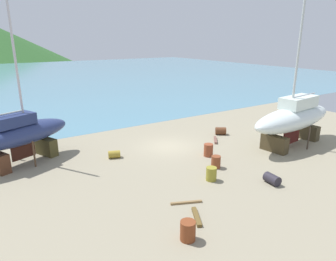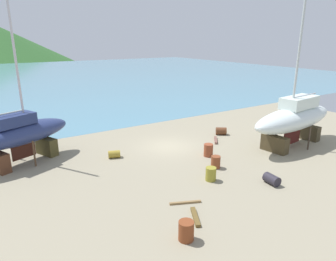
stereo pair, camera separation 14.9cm
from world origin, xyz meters
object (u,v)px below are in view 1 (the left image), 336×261
object	(u,v)px
sailboat_far_slipway	(21,135)
worker	(43,131)
barrel_rust_far	(272,179)
barrel_tipped_left	(114,154)
barrel_rust_near	(221,131)
barrel_blue_faded	(216,162)
sailboat_small_center	(294,118)
barrel_rust_mid	(188,231)
barrel_by_slipway	(208,150)
barrel_tar_black	(211,174)
barrel_tipped_center	(287,121)

from	to	relation	value
sailboat_far_slipway	worker	bearing A→B (deg)	39.24
barrel_rust_far	barrel_tipped_left	size ratio (longest dim) A/B	1.12
barrel_rust_near	barrel_blue_faded	size ratio (longest dim) A/B	1.13
sailboat_small_center	barrel_rust_mid	world-z (taller)	sailboat_small_center
worker	sailboat_far_slipway	bearing A→B (deg)	140.13
worker	barrel_rust_near	xyz separation A→B (m)	(13.77, -6.75, -0.58)
barrel_by_slipway	barrel_tipped_left	bearing A→B (deg)	149.98
barrel_rust_far	barrel_tar_black	distance (m)	3.59
sailboat_far_slipway	barrel_tipped_center	xyz separation A→B (m)	(23.77, -3.75, -1.74)
worker	barrel_rust_near	bearing A→B (deg)	-128.62
barrel_blue_faded	barrel_tar_black	size ratio (longest dim) A/B	0.97
sailboat_far_slipway	barrel_rust_mid	xyz separation A→B (m)	(4.51, -13.00, -1.61)
sailboat_far_slipway	barrel_rust_far	world-z (taller)	sailboat_far_slipway
sailboat_small_center	barrel_tar_black	xyz separation A→B (m)	(-9.76, -1.44, -1.85)
barrel_tipped_center	barrel_by_slipway	xyz separation A→B (m)	(-12.20, -2.27, 0.15)
worker	barrel_rust_near	size ratio (longest dim) A/B	1.91
sailboat_small_center	barrel_tipped_center	world-z (taller)	sailboat_small_center
worker	barrel_tipped_center	xyz separation A→B (m)	(21.62, -7.90, -0.61)
sailboat_far_slipway	barrel_tar_black	size ratio (longest dim) A/B	12.76
sailboat_far_slipway	barrel_tipped_left	world-z (taller)	sailboat_far_slipway
sailboat_far_slipway	worker	distance (m)	4.80
barrel_rust_near	barrel_blue_faded	bearing A→B (deg)	-134.92
barrel_rust_far	sailboat_small_center	bearing A→B (deg)	28.16
sailboat_small_center	barrel_rust_near	xyz separation A→B (m)	(-2.96, 5.14, -1.94)
worker	barrel_tipped_left	world-z (taller)	worker
barrel_rust_mid	barrel_blue_faded	bearing A→B (deg)	39.81
sailboat_small_center	barrel_tar_black	size ratio (longest dim) A/B	17.95
barrel_tipped_left	barrel_tipped_center	bearing A→B (deg)	-3.67
worker	barrel_rust_near	world-z (taller)	worker
worker	sailboat_small_center	bearing A→B (deg)	-137.90
worker	barrel_tar_black	xyz separation A→B (m)	(6.97, -13.33, -0.49)
barrel_blue_faded	barrel_rust_far	bearing A→B (deg)	-71.12
sailboat_small_center	barrel_by_slipway	distance (m)	7.72
barrel_rust_near	sailboat_small_center	bearing A→B (deg)	-60.03
barrel_rust_far	barrel_rust_mid	bearing A→B (deg)	-168.48
barrel_rust_near	barrel_tar_black	distance (m)	9.46
barrel_rust_far	barrel_tar_black	world-z (taller)	barrel_tar_black
barrel_by_slipway	barrel_rust_far	bearing A→B (deg)	-86.95
barrel_rust_far	barrel_tipped_center	distance (m)	14.21
worker	barrel_rust_mid	xyz separation A→B (m)	(2.37, -17.15, -0.47)
barrel_rust_mid	barrel_tipped_center	bearing A→B (deg)	25.67
sailboat_far_slipway	barrel_rust_far	size ratio (longest dim) A/B	11.33
barrel_tipped_center	barrel_tipped_left	bearing A→B (deg)	176.33
barrel_blue_faded	barrel_tipped_left	bearing A→B (deg)	133.28
sailboat_far_slipway	barrel_by_slipway	distance (m)	13.14
barrel_rust_mid	sailboat_far_slipway	bearing A→B (deg)	109.14
barrel_tar_black	barrel_rust_near	bearing A→B (deg)	44.09
barrel_tipped_left	barrel_blue_faded	distance (m)	7.31
worker	barrel_tar_black	world-z (taller)	worker
sailboat_small_center	barrel_by_slipway	world-z (taller)	sailboat_small_center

